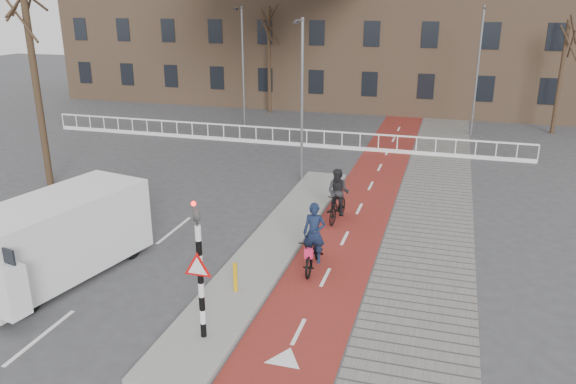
# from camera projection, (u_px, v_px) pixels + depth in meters

# --- Properties ---
(ground) EXTENTS (120.00, 120.00, 0.00)m
(ground) POSITION_uv_depth(u_px,v_px,m) (255.00, 303.00, 15.24)
(ground) COLOR #38383A
(ground) RESTS_ON ground
(bike_lane) EXTENTS (2.50, 60.00, 0.01)m
(bike_lane) POSITION_uv_depth(u_px,v_px,m) (367.00, 193.00, 23.91)
(bike_lane) COLOR maroon
(bike_lane) RESTS_ON ground
(sidewalk) EXTENTS (3.00, 60.00, 0.01)m
(sidewalk) POSITION_uv_depth(u_px,v_px,m) (435.00, 199.00, 23.16)
(sidewalk) COLOR slate
(sidewalk) RESTS_ON ground
(curb_island) EXTENTS (1.80, 16.00, 0.12)m
(curb_island) POSITION_uv_depth(u_px,v_px,m) (275.00, 241.00, 19.04)
(curb_island) COLOR gray
(curb_island) RESTS_ON ground
(traffic_signal) EXTENTS (0.80, 0.80, 3.68)m
(traffic_signal) POSITION_uv_depth(u_px,v_px,m) (200.00, 267.00, 12.92)
(traffic_signal) COLOR black
(traffic_signal) RESTS_ON curb_island
(bollard) EXTENTS (0.12, 0.12, 0.84)m
(bollard) POSITION_uv_depth(u_px,v_px,m) (235.00, 277.00, 15.53)
(bollard) COLOR #CE970B
(bollard) RESTS_ON curb_island
(cyclist_near) EXTENTS (0.79, 2.07, 2.11)m
(cyclist_near) POSITION_uv_depth(u_px,v_px,m) (314.00, 247.00, 16.97)
(cyclist_near) COLOR black
(cyclist_near) RESTS_ON bike_lane
(cyclist_far) EXTENTS (0.92, 1.90, 1.99)m
(cyclist_far) POSITION_uv_depth(u_px,v_px,m) (338.00, 200.00, 20.65)
(cyclist_far) COLOR black
(cyclist_far) RESTS_ON bike_lane
(van) EXTENTS (3.34, 5.94, 2.41)m
(van) POSITION_uv_depth(u_px,v_px,m) (56.00, 237.00, 16.34)
(van) COLOR silver
(van) RESTS_ON ground
(railing) EXTENTS (28.00, 0.10, 0.99)m
(railing) POSITION_uv_depth(u_px,v_px,m) (273.00, 139.00, 31.90)
(railing) COLOR silver
(railing) RESTS_ON ground
(tree_left) EXTENTS (0.29, 0.29, 8.82)m
(tree_left) POSITION_uv_depth(u_px,v_px,m) (36.00, 86.00, 23.38)
(tree_left) COLOR black
(tree_left) RESTS_ON ground
(tree_mid) EXTENTS (0.26, 0.26, 7.40)m
(tree_mid) POSITION_uv_depth(u_px,v_px,m) (269.00, 61.00, 39.77)
(tree_mid) COLOR black
(tree_mid) RESTS_ON ground
(tree_right) EXTENTS (0.25, 0.25, 6.72)m
(tree_right) POSITION_uv_depth(u_px,v_px,m) (560.00, 78.00, 33.46)
(tree_right) COLOR black
(tree_right) RESTS_ON ground
(streetlight_near) EXTENTS (0.12, 0.12, 7.12)m
(streetlight_near) POSITION_uv_depth(u_px,v_px,m) (302.00, 103.00, 24.31)
(streetlight_near) COLOR slate
(streetlight_near) RESTS_ON ground
(streetlight_left) EXTENTS (0.12, 0.12, 7.42)m
(streetlight_left) POSITION_uv_depth(u_px,v_px,m) (243.00, 68.00, 35.51)
(streetlight_left) COLOR slate
(streetlight_left) RESTS_ON ground
(streetlight_right) EXTENTS (0.12, 0.12, 7.50)m
(streetlight_right) POSITION_uv_depth(u_px,v_px,m) (477.00, 72.00, 33.05)
(streetlight_right) COLOR slate
(streetlight_right) RESTS_ON ground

